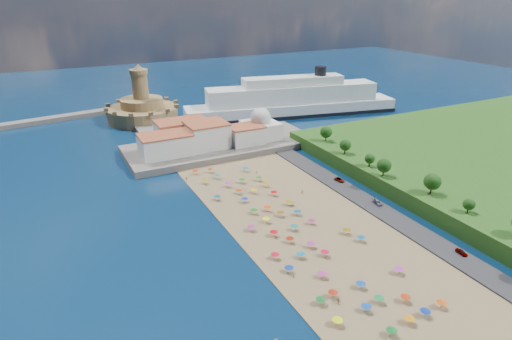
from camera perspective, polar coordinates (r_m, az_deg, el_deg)
ground at (r=142.09m, az=3.17°, el=-6.76°), size 700.00×700.00×0.00m
terrace at (r=205.39m, az=-4.61°, el=3.27°), size 90.00×36.00×3.00m
jetty at (r=230.80m, az=-13.07°, el=4.89°), size 18.00×70.00×2.40m
waterfront_buildings at (r=199.61m, az=-8.20°, el=4.45°), size 57.00×29.00×11.00m
domed_building at (r=209.33m, az=0.62°, el=5.88°), size 16.00×16.00×15.00m
fortress at (r=257.49m, az=-14.91°, el=7.83°), size 40.00×40.00×32.40m
cruise_ship at (r=261.04m, az=4.88°, el=9.11°), size 131.06×45.26×28.35m
beach_parasols at (r=132.58m, az=5.11°, el=-8.11°), size 31.81×116.72×2.20m
beachgoers at (r=142.88m, az=2.73°, el=-6.06°), size 35.54×96.66×1.86m
parked_cars at (r=156.80m, az=15.82°, el=-4.11°), size 2.78×60.81×1.31m
hillside_trees at (r=160.45m, az=19.93°, el=-0.59°), size 11.05×110.64×7.41m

